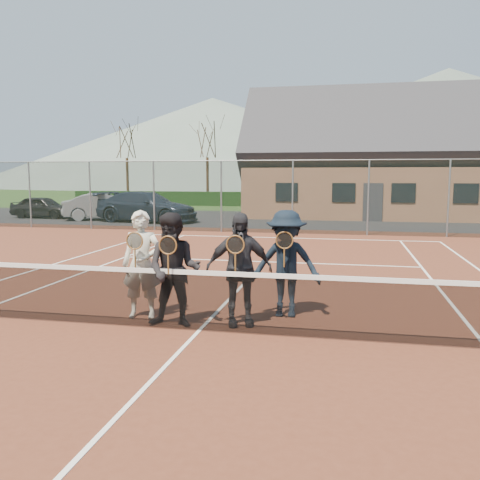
{
  "coord_description": "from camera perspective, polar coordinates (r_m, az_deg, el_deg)",
  "views": [
    {
      "loc": [
        2.16,
        -7.25,
        2.39
      ],
      "look_at": [
        0.32,
        1.5,
        1.25
      ],
      "focal_mm": 38.0,
      "sensor_mm": 36.0,
      "label": 1
    }
  ],
  "objects": [
    {
      "name": "perimeter_fence",
      "position": [
        20.88,
        5.92,
        4.85
      ],
      "size": [
        30.07,
        0.07,
        3.02
      ],
      "color": "slate",
      "rests_on": "ground"
    },
    {
      "name": "tarmac_carpark",
      "position": [
        28.04,
        -0.88,
        2.38
      ],
      "size": [
        40.0,
        12.0,
        0.01
      ],
      "primitive_type": "cube",
      "color": "black",
      "rests_on": "ground"
    },
    {
      "name": "tree_b",
      "position": [
        41.91,
        -3.71,
        11.9
      ],
      "size": [
        3.2,
        3.2,
        7.77
      ],
      "color": "#341E12",
      "rests_on": "ground"
    },
    {
      "name": "car_c",
      "position": [
        26.61,
        -10.41,
        3.68
      ],
      "size": [
        5.69,
        3.08,
        1.57
      ],
      "primitive_type": "imported",
      "rotation": [
        0.0,
        0.0,
        1.4
      ],
      "color": "#1A2334",
      "rests_on": "ground"
    },
    {
      "name": "ground",
      "position": [
        27.44,
        7.3,
        2.21
      ],
      "size": [
        220.0,
        220.0,
        0.0
      ],
      "primitive_type": "plane",
      "color": "#254217",
      "rests_on": "ground"
    },
    {
      "name": "court_surface",
      "position": [
        7.94,
        -4.59,
        -10.21
      ],
      "size": [
        30.0,
        30.0,
        0.02
      ],
      "primitive_type": "cube",
      "color": "#562819",
      "rests_on": "ground"
    },
    {
      "name": "hill_west",
      "position": [
        106.01,
        -3.07,
        10.83
      ],
      "size": [
        110.0,
        110.0,
        18.0
      ],
      "primitive_type": "cone",
      "color": "slate",
      "rests_on": "ground"
    },
    {
      "name": "clubhouse",
      "position": [
        31.35,
        15.44,
        9.93
      ],
      "size": [
        15.6,
        8.2,
        7.7
      ],
      "color": "#9E6B4C",
      "rests_on": "ground"
    },
    {
      "name": "player_d",
      "position": [
        8.56,
        5.19,
        -2.66
      ],
      "size": [
        1.18,
        0.69,
        1.8
      ],
      "color": "black",
      "rests_on": "court_surface"
    },
    {
      "name": "player_a",
      "position": [
        8.61,
        -10.96,
        -2.69
      ],
      "size": [
        0.71,
        0.55,
        1.8
      ],
      "color": "silver",
      "rests_on": "court_surface"
    },
    {
      "name": "tree_a",
      "position": [
        44.29,
        -12.65,
        11.5
      ],
      "size": [
        3.2,
        3.2,
        7.77
      ],
      "color": "#372114",
      "rests_on": "ground"
    },
    {
      "name": "player_c",
      "position": [
        8.01,
        -0.11,
        -3.3
      ],
      "size": [
        1.14,
        0.75,
        1.8
      ],
      "color": "#25252A",
      "rests_on": "court_surface"
    },
    {
      "name": "court_markings",
      "position": [
        7.93,
        -4.59,
        -10.11
      ],
      "size": [
        11.03,
        23.83,
        0.01
      ],
      "color": "white",
      "rests_on": "court_surface"
    },
    {
      "name": "hill_centre",
      "position": [
        104.16,
        22.14,
        11.48
      ],
      "size": [
        120.0,
        120.0,
        22.0
      ],
      "primitive_type": "cone",
      "color": "#506057",
      "rests_on": "ground"
    },
    {
      "name": "player_b",
      "position": [
        8.01,
        -7.39,
        -3.37
      ],
      "size": [
        0.9,
        0.72,
        1.8
      ],
      "color": "black",
      "rests_on": "court_surface"
    },
    {
      "name": "tennis_net",
      "position": [
        7.79,
        -4.63,
        -6.5
      ],
      "size": [
        11.68,
        0.08,
        1.1
      ],
      "color": "slate",
      "rests_on": "ground"
    },
    {
      "name": "car_a",
      "position": [
        30.74,
        -21.24,
        3.47
      ],
      "size": [
        3.7,
        1.63,
        1.24
      ],
      "primitive_type": "imported",
      "rotation": [
        0.0,
        0.0,
        1.52
      ],
      "color": "black",
      "rests_on": "ground"
    },
    {
      "name": "tree_c",
      "position": [
        40.4,
        11.84,
        11.94
      ],
      "size": [
        3.2,
        3.2,
        7.77
      ],
      "color": "#3C2A15",
      "rests_on": "ground"
    },
    {
      "name": "car_b",
      "position": [
        28.4,
        -14.89,
        3.65
      ],
      "size": [
        4.62,
        3.06,
        1.44
      ],
      "primitive_type": "imported",
      "rotation": [
        0.0,
        0.0,
        1.96
      ],
      "color": "gray",
      "rests_on": "ground"
    },
    {
      "name": "hedge_row",
      "position": [
        39.36,
        8.72,
        4.5
      ],
      "size": [
        40.0,
        1.2,
        1.1
      ],
      "primitive_type": "cube",
      "color": "black",
      "rests_on": "ground"
    }
  ]
}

